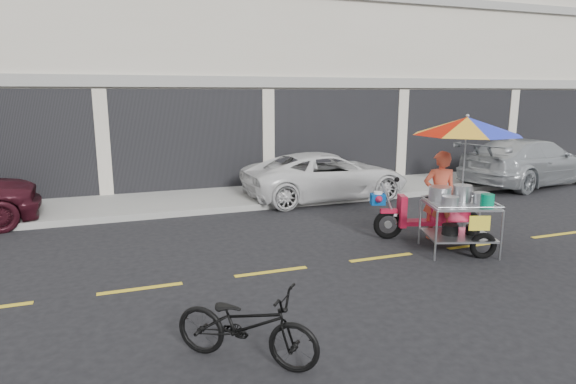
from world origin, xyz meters
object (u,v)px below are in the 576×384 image
object	(u,v)px
white_pickup	(326,176)
silver_pickup	(529,162)
near_bicycle	(246,325)
food_vendor_rig	(454,164)

from	to	relation	value
white_pickup	silver_pickup	size ratio (longest dim) A/B	0.90
white_pickup	near_bicycle	size ratio (longest dim) A/B	2.77
white_pickup	food_vendor_rig	xyz separation A→B (m)	(0.46, -4.55, 0.92)
near_bicycle	food_vendor_rig	xyz separation A→B (m)	(4.57, 2.55, 1.11)
silver_pickup	near_bicycle	size ratio (longest dim) A/B	3.08
white_pickup	near_bicycle	xyz separation A→B (m)	(-4.11, -7.10, -0.20)
silver_pickup	food_vendor_rig	distance (m)	7.56
near_bicycle	food_vendor_rig	size ratio (longest dim) A/B	0.66
white_pickup	silver_pickup	distance (m)	6.68
silver_pickup	near_bicycle	world-z (taller)	silver_pickup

